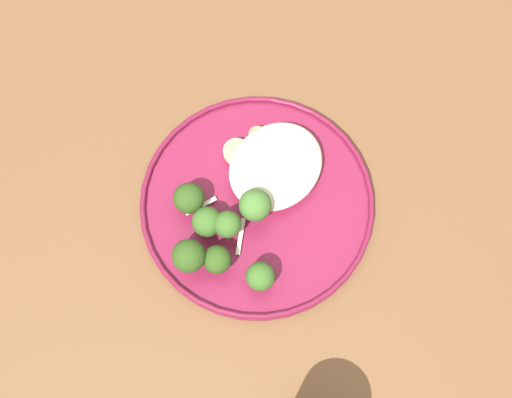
# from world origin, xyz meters

# --- Properties ---
(ground) EXTENTS (6.00, 6.00, 0.00)m
(ground) POSITION_xyz_m (0.00, 0.00, 0.00)
(ground) COLOR #2D2B28
(wooden_dining_table) EXTENTS (1.40, 1.00, 0.74)m
(wooden_dining_table) POSITION_xyz_m (0.00, 0.00, 0.66)
(wooden_dining_table) COLOR brown
(wooden_dining_table) RESTS_ON ground
(dinner_plate) EXTENTS (0.29, 0.29, 0.02)m
(dinner_plate) POSITION_xyz_m (0.02, -0.00, 0.75)
(dinner_plate) COLOR maroon
(dinner_plate) RESTS_ON wooden_dining_table
(noodle_bed) EXTENTS (0.13, 0.11, 0.04)m
(noodle_bed) POSITION_xyz_m (-0.02, -0.01, 0.77)
(noodle_bed) COLOR beige
(noodle_bed) RESTS_ON dinner_plate
(seared_scallop_tiny_bay) EXTENTS (0.03, 0.03, 0.02)m
(seared_scallop_tiny_bay) POSITION_xyz_m (-0.01, -0.02, 0.76)
(seared_scallop_tiny_bay) COLOR #DBB77A
(seared_scallop_tiny_bay) RESTS_ON dinner_plate
(seared_scallop_half_hidden) EXTENTS (0.03, 0.03, 0.01)m
(seared_scallop_half_hidden) POSITION_xyz_m (-0.02, 0.03, 0.76)
(seared_scallop_half_hidden) COLOR beige
(seared_scallop_half_hidden) RESTS_ON dinner_plate
(seared_scallop_right_edge) EXTENTS (0.02, 0.02, 0.02)m
(seared_scallop_right_edge) POSITION_xyz_m (-0.06, -0.01, 0.76)
(seared_scallop_right_edge) COLOR beige
(seared_scallop_right_edge) RESTS_ON dinner_plate
(seared_scallop_rear_pale) EXTENTS (0.03, 0.03, 0.01)m
(seared_scallop_rear_pale) POSITION_xyz_m (-0.01, 0.00, 0.76)
(seared_scallop_rear_pale) COLOR #DBB77A
(seared_scallop_rear_pale) RESTS_ON dinner_plate
(seared_scallop_front_small) EXTENTS (0.02, 0.02, 0.01)m
(seared_scallop_front_small) POSITION_xyz_m (-0.04, -0.06, 0.76)
(seared_scallop_front_small) COLOR #DBB77A
(seared_scallop_front_small) RESTS_ON dinner_plate
(seared_scallop_on_noodles) EXTENTS (0.03, 0.03, 0.01)m
(seared_scallop_on_noodles) POSITION_xyz_m (-0.01, -0.06, 0.76)
(seared_scallop_on_noodles) COLOR beige
(seared_scallop_on_noodles) RESTS_ON dinner_plate
(broccoli_floret_near_rim) EXTENTS (0.04, 0.04, 0.06)m
(broccoli_floret_near_rim) POSITION_xyz_m (0.04, 0.01, 0.79)
(broccoli_floret_near_rim) COLOR #89A356
(broccoli_floret_near_rim) RESTS_ON dinner_plate
(broccoli_floret_beside_noodles) EXTENTS (0.03, 0.03, 0.05)m
(broccoli_floret_beside_noodles) POSITION_xyz_m (0.11, 0.02, 0.78)
(broccoli_floret_beside_noodles) COLOR #7A994C
(broccoli_floret_beside_noodles) RESTS_ON dinner_plate
(broccoli_floret_split_head) EXTENTS (0.03, 0.03, 0.05)m
(broccoli_floret_split_head) POSITION_xyz_m (0.08, 0.00, 0.78)
(broccoli_floret_split_head) COLOR #7A994C
(broccoli_floret_split_head) RESTS_ON dinner_plate
(broccoli_floret_front_edge) EXTENTS (0.04, 0.04, 0.06)m
(broccoli_floret_front_edge) POSITION_xyz_m (0.13, -0.01, 0.79)
(broccoli_floret_front_edge) COLOR #89A356
(broccoli_floret_front_edge) RESTS_ON dinner_plate
(broccoli_floret_center_pile) EXTENTS (0.04, 0.04, 0.05)m
(broccoli_floret_center_pile) POSITION_xyz_m (0.09, -0.02, 0.78)
(broccoli_floret_center_pile) COLOR #7A994C
(broccoli_floret_center_pile) RESTS_ON dinner_plate
(broccoli_floret_small_sprig) EXTENTS (0.03, 0.03, 0.05)m
(broccoli_floret_small_sprig) POSITION_xyz_m (0.10, 0.07, 0.78)
(broccoli_floret_small_sprig) COLOR #89A356
(broccoli_floret_small_sprig) RESTS_ON dinner_plate
(broccoli_floret_left_leaning) EXTENTS (0.04, 0.04, 0.05)m
(broccoli_floret_left_leaning) POSITION_xyz_m (0.08, -0.06, 0.78)
(broccoli_floret_left_leaning) COLOR #89A356
(broccoli_floret_left_leaning) RESTS_ON dinner_plate
(onion_sliver_pale_crescent) EXTENTS (0.04, 0.03, 0.00)m
(onion_sliver_pale_crescent) POSITION_xyz_m (0.07, 0.01, 0.75)
(onion_sliver_pale_crescent) COLOR silver
(onion_sliver_pale_crescent) RESTS_ON dinner_plate
(onion_sliver_long_sliver) EXTENTS (0.04, 0.02, 0.00)m
(onion_sliver_long_sliver) POSITION_xyz_m (0.07, -0.05, 0.75)
(onion_sliver_long_sliver) COLOR silver
(onion_sliver_long_sliver) RESTS_ON dinner_plate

